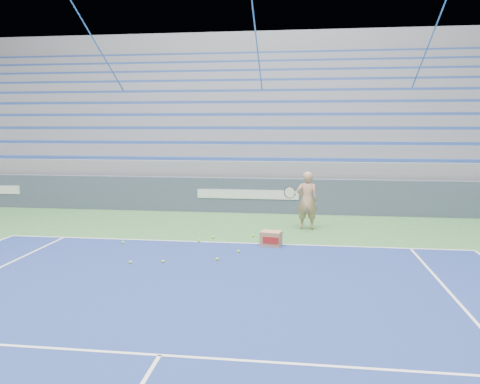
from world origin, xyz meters
TOP-DOWN VIEW (x-y plane):
  - sponsor_barrier at (0.00, 15.88)m, footprint 30.00×0.32m
  - bleachers at (0.00, 21.60)m, footprint 31.00×9.15m
  - tennis_player at (1.82, 13.67)m, footprint 0.89×0.81m
  - ball_box at (1.00, 11.76)m, footprint 0.51×0.43m
  - tennis_ball_0 at (0.49, 12.57)m, footprint 0.07×0.07m
  - tennis_ball_1 at (-1.07, 10.12)m, footprint 0.07×0.07m
  - tennis_ball_2 at (0.33, 11.07)m, footprint 0.07×0.07m
  - tennis_ball_3 at (-0.02, 10.42)m, footprint 0.07×0.07m
  - tennis_ball_4 at (-2.45, 11.49)m, footprint 0.07×0.07m
  - tennis_ball_5 at (-0.72, 11.88)m, footprint 0.07×0.07m
  - tennis_ball_6 at (-1.70, 9.98)m, footprint 0.07×0.07m
  - tennis_ball_7 at (-0.45, 12.28)m, footprint 0.07×0.07m

SIDE VIEW (x-z plane):
  - tennis_ball_0 at x=0.49m, z-range 0.00..0.07m
  - tennis_ball_1 at x=-1.07m, z-range 0.00..0.07m
  - tennis_ball_2 at x=0.33m, z-range 0.00..0.07m
  - tennis_ball_3 at x=-0.02m, z-range 0.00..0.07m
  - tennis_ball_4 at x=-2.45m, z-range 0.00..0.07m
  - tennis_ball_5 at x=-0.72m, z-range 0.00..0.07m
  - tennis_ball_6 at x=-1.70m, z-range 0.00..0.07m
  - tennis_ball_7 at x=-0.45m, z-range 0.00..0.07m
  - ball_box at x=1.00m, z-range 0.00..0.34m
  - sponsor_barrier at x=0.00m, z-range 0.00..1.10m
  - tennis_player at x=1.82m, z-range 0.00..1.55m
  - bleachers at x=0.00m, z-range -1.29..6.01m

